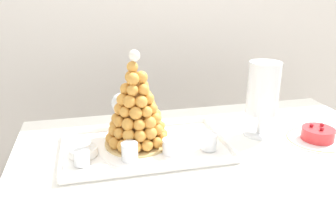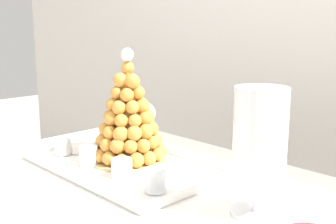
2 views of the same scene
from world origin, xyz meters
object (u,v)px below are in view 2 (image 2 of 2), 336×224
Objects in this scene: dessert_cup_mid_right at (156,181)px; macaron_goblet at (260,137)px; dessert_cup_left at (63,147)px; creme_brulee_ramekin at (82,146)px; croquembouche at (128,119)px; serving_tray at (125,166)px; wine_glass at (144,115)px; dessert_cup_centre at (122,169)px; dessert_cup_mid_left at (87,157)px.

dessert_cup_mid_right is 0.27m from macaron_goblet.
dessert_cup_left is 0.06m from creme_brulee_ramekin.
croquembouche is at bearing 156.00° from dessert_cup_mid_right.
wine_glass is (-0.06, 0.13, 0.11)m from serving_tray.
serving_tray is 10.04× the size of dessert_cup_centre.
dessert_cup_left is 0.30× the size of wine_glass.
serving_tray is at bearing 19.08° from dessert_cup_left.
dessert_cup_mid_left is (-0.04, -0.11, -0.10)m from croquembouche.
dessert_cup_mid_left is (0.14, -0.01, 0.00)m from dessert_cup_left.
dessert_cup_centre is 0.20× the size of macaron_goblet.
dessert_cup_mid_right reaches higher than dessert_cup_left.
dessert_cup_mid_left is 0.26m from dessert_cup_mid_right.
dessert_cup_mid_left is at bearing -176.54° from dessert_cup_mid_right.
croquembouche is at bearing 13.50° from creme_brulee_ramekin.
macaron_goblet is (0.49, 0.10, 0.13)m from dessert_cup_mid_left.
macaron_goblet is at bearing 2.54° from serving_tray.
serving_tray is at bearing -177.46° from macaron_goblet.
croquembouche is at bearing -66.83° from wine_glass.
croquembouche reaches higher than dessert_cup_mid_left.
dessert_cup_mid_left is at bearing -173.06° from dessert_cup_centre.
wine_glass is at bearing 89.90° from dessert_cup_mid_left.
dessert_cup_mid_left is 0.13m from dessert_cup_centre.
wine_glass reaches higher than creme_brulee_ramekin.
wine_glass is (-0.04, 0.09, -0.01)m from croquembouche.
dessert_cup_left is 0.85× the size of dessert_cup_mid_left.
dessert_cup_mid_left is at bearing -109.22° from croquembouche.
wine_glass is at bearing 53.77° from dessert_cup_left.
dessert_cup_mid_right is 0.61× the size of creme_brulee_ramekin.
croquembouche is 5.73× the size of dessert_cup_mid_right.
croquembouche is 1.98× the size of wine_glass.
serving_tray is 11.30× the size of dessert_cup_left.
serving_tray is at bearing -64.31° from wine_glass.
dessert_cup_left is 0.28m from dessert_cup_centre.
dessert_cup_centre reaches higher than dessert_cup_left.
dessert_cup_mid_right is (0.26, 0.02, -0.00)m from dessert_cup_mid_left.
croquembouche is (-0.02, 0.03, 0.13)m from serving_tray.
macaron_goblet is (0.63, 0.03, 0.15)m from creme_brulee_ramekin.
serving_tray is 0.18m from wine_glass.
macaron_goblet reaches higher than dessert_cup_mid_left.
croquembouche is 5.66× the size of dessert_cup_mid_left.
dessert_cup_mid_left is at bearing -4.05° from dessert_cup_left.
dessert_cup_mid_left is at bearing -27.00° from creme_brulee_ramekin.
wine_glass is (0.00, 0.21, 0.09)m from dessert_cup_mid_left.
dessert_cup_left is at bearing -150.40° from croquembouche.
croquembouche reaches higher than creme_brulee_ramekin.
dessert_cup_left is (-0.18, -0.10, -0.10)m from croquembouche.
macaron_goblet is at bearing 8.10° from dessert_cup_left.
wine_glass reaches higher than dessert_cup_mid_right.
creme_brulee_ramekin is at bearing -177.25° from serving_tray.
dessert_cup_centre is at bearing 6.94° from dessert_cup_mid_left.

